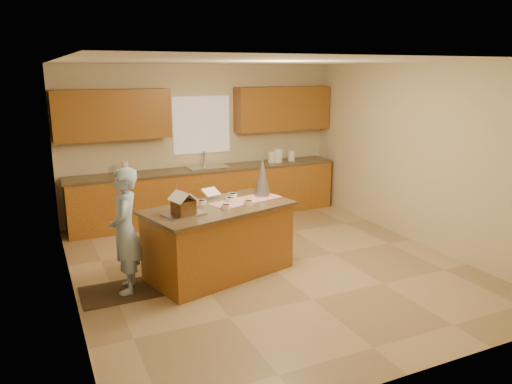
% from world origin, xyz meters
% --- Properties ---
extents(floor, '(5.50, 5.50, 0.00)m').
position_xyz_m(floor, '(0.00, 0.00, 0.00)').
color(floor, tan).
rests_on(floor, ground).
extents(ceiling, '(5.50, 5.50, 0.00)m').
position_xyz_m(ceiling, '(0.00, 0.00, 2.70)').
color(ceiling, silver).
rests_on(ceiling, floor).
extents(wall_back, '(5.50, 5.50, 0.00)m').
position_xyz_m(wall_back, '(0.00, 2.75, 1.35)').
color(wall_back, beige).
rests_on(wall_back, floor).
extents(wall_front, '(5.50, 5.50, 0.00)m').
position_xyz_m(wall_front, '(0.00, -2.75, 1.35)').
color(wall_front, beige).
rests_on(wall_front, floor).
extents(wall_left, '(5.50, 5.50, 0.00)m').
position_xyz_m(wall_left, '(-2.50, 0.00, 1.35)').
color(wall_left, beige).
rests_on(wall_left, floor).
extents(wall_right, '(5.50, 5.50, 0.00)m').
position_xyz_m(wall_right, '(2.50, 0.00, 1.35)').
color(wall_right, beige).
rests_on(wall_right, floor).
extents(stone_accent, '(0.00, 2.50, 2.50)m').
position_xyz_m(stone_accent, '(-2.48, -0.80, 1.25)').
color(stone_accent, gray).
rests_on(stone_accent, wall_left).
extents(window_curtain, '(1.05, 0.03, 1.00)m').
position_xyz_m(window_curtain, '(0.00, 2.72, 1.65)').
color(window_curtain, white).
rests_on(window_curtain, wall_back).
extents(back_counter_base, '(4.80, 0.60, 0.88)m').
position_xyz_m(back_counter_base, '(0.00, 2.45, 0.44)').
color(back_counter_base, '#A46B22').
rests_on(back_counter_base, floor).
extents(back_counter_top, '(4.85, 0.63, 0.04)m').
position_xyz_m(back_counter_top, '(0.00, 2.45, 0.90)').
color(back_counter_top, brown).
rests_on(back_counter_top, back_counter_base).
extents(upper_cabinet_left, '(1.85, 0.35, 0.80)m').
position_xyz_m(upper_cabinet_left, '(-1.55, 2.57, 1.90)').
color(upper_cabinet_left, '#905F1E').
rests_on(upper_cabinet_left, wall_back).
extents(upper_cabinet_right, '(1.85, 0.35, 0.80)m').
position_xyz_m(upper_cabinet_right, '(1.55, 2.57, 1.90)').
color(upper_cabinet_right, '#905F1E').
rests_on(upper_cabinet_right, wall_back).
extents(sink, '(0.70, 0.45, 0.12)m').
position_xyz_m(sink, '(0.00, 2.45, 0.89)').
color(sink, silver).
rests_on(sink, back_counter_top).
extents(faucet, '(0.03, 0.03, 0.28)m').
position_xyz_m(faucet, '(0.00, 2.63, 1.06)').
color(faucet, silver).
rests_on(faucet, back_counter_top).
extents(island_base, '(1.96, 1.33, 0.88)m').
position_xyz_m(island_base, '(-0.71, 0.03, 0.44)').
color(island_base, '#A46B22').
rests_on(island_base, floor).
extents(island_top, '(2.06, 1.43, 0.04)m').
position_xyz_m(island_top, '(-0.71, 0.03, 0.90)').
color(island_top, brown).
rests_on(island_top, island_base).
extents(table_runner, '(1.05, 0.61, 0.01)m').
position_xyz_m(table_runner, '(-0.27, 0.15, 0.92)').
color(table_runner, '#A90C21').
rests_on(table_runner, island_top).
extents(baking_tray, '(0.53, 0.45, 0.02)m').
position_xyz_m(baking_tray, '(-1.22, -0.16, 0.93)').
color(baking_tray, silver).
rests_on(baking_tray, island_top).
extents(cookbook, '(0.26, 0.22, 0.09)m').
position_xyz_m(cookbook, '(-0.66, 0.43, 1.01)').
color(cookbook, white).
rests_on(cookbook, island_top).
extents(tinsel_tree, '(0.27, 0.27, 0.55)m').
position_xyz_m(tinsel_tree, '(0.03, 0.28, 1.19)').
color(tinsel_tree, '#B4B5C1').
rests_on(tinsel_tree, island_top).
extents(rug, '(1.02, 0.66, 0.01)m').
position_xyz_m(rug, '(-1.94, -0.00, 0.01)').
color(rug, black).
rests_on(rug, floor).
extents(boy, '(0.48, 0.62, 1.50)m').
position_xyz_m(boy, '(-1.89, -0.00, 0.76)').
color(boy, '#A0BEE4').
rests_on(boy, rug).
extents(canister_a, '(0.15, 0.15, 0.21)m').
position_xyz_m(canister_a, '(1.27, 2.45, 1.03)').
color(canister_a, white).
rests_on(canister_a, back_counter_top).
extents(canister_b, '(0.17, 0.17, 0.25)m').
position_xyz_m(canister_b, '(1.40, 2.45, 1.04)').
color(canister_b, white).
rests_on(canister_b, back_counter_top).
extents(canister_c, '(0.13, 0.13, 0.19)m').
position_xyz_m(canister_c, '(1.69, 2.45, 1.02)').
color(canister_c, white).
rests_on(canister_c, back_counter_top).
extents(paper_towel, '(0.11, 0.11, 0.23)m').
position_xyz_m(paper_towel, '(-1.42, 2.45, 1.04)').
color(paper_towel, white).
rests_on(paper_towel, back_counter_top).
extents(gingerbread_house, '(0.34, 0.34, 0.28)m').
position_xyz_m(gingerbread_house, '(-1.22, -0.16, 1.04)').
color(gingerbread_house, brown).
rests_on(gingerbread_house, baking_tray).
extents(candy_bowls, '(0.72, 0.61, 0.05)m').
position_xyz_m(candy_bowls, '(-0.61, 0.13, 0.94)').
color(candy_bowls, '#E94E29').
rests_on(candy_bowls, island_top).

